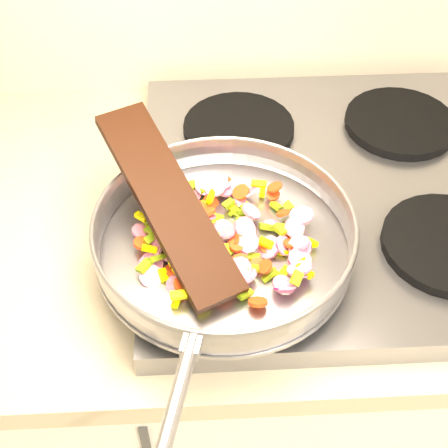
{
  "coord_description": "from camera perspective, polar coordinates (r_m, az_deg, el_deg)",
  "views": [
    {
      "loc": [
        -0.91,
        0.96,
        1.61
      ],
      "look_at": [
        -0.88,
        1.53,
        1.01
      ],
      "focal_mm": 50.0,
      "sensor_mm": 36.0,
      "label": 1
    }
  ],
  "objects": [
    {
      "name": "vegetable_heap",
      "position": [
        0.86,
        -0.07,
        -1.27
      ],
      "size": [
        0.27,
        0.26,
        0.05
      ],
      "color": "#FF4216",
      "rests_on": "saute_pan"
    },
    {
      "name": "wooden_spatula",
      "position": [
        0.84,
        -5.2,
        2.2
      ],
      "size": [
        0.2,
        0.32,
        0.1
      ],
      "primitive_type": "cube",
      "rotation": [
        0.0,
        -0.27,
        2.03
      ],
      "color": "black",
      "rests_on": "saute_pan"
    },
    {
      "name": "grate_br",
      "position": [
        1.13,
        15.81,
        8.91
      ],
      "size": [
        0.19,
        0.19,
        0.02
      ],
      "primitive_type": "cylinder",
      "color": "black",
      "rests_on": "cooktop"
    },
    {
      "name": "grate_fl",
      "position": [
        0.88,
        2.61,
        -2.56
      ],
      "size": [
        0.19,
        0.19,
        0.02
      ],
      "primitive_type": "cylinder",
      "color": "black",
      "rests_on": "cooktop"
    },
    {
      "name": "grate_bl",
      "position": [
        1.08,
        1.36,
        8.78
      ],
      "size": [
        0.19,
        0.19,
        0.02
      ],
      "primitive_type": "cylinder",
      "color": "black",
      "rests_on": "cooktop"
    },
    {
      "name": "saute_pan",
      "position": [
        0.84,
        -0.03,
        -1.0
      ],
      "size": [
        0.4,
        0.56,
        0.06
      ],
      "rotation": [
        0.0,
        0.0,
        -0.25
      ],
      "color": "#9E9EA5",
      "rests_on": "grate_fl"
    },
    {
      "name": "cooktop",
      "position": [
        1.01,
        9.81,
        2.77
      ],
      "size": [
        0.6,
        0.6,
        0.04
      ],
      "primitive_type": "cube",
      "color": "#939399",
      "rests_on": "counter_top"
    }
  ]
}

